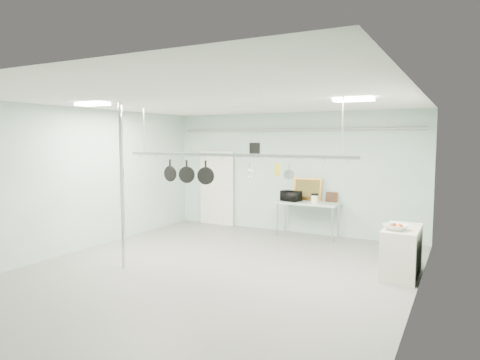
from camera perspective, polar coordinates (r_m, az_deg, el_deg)
The scene contains 25 objects.
floor at distance 8.29m, azimuth -3.43°, elevation -12.09°, with size 8.00×8.00×0.00m, color gray.
ceiling at distance 7.93m, azimuth -3.56°, elevation 10.46°, with size 7.00×8.00×0.02m, color silver.
back_wall at distance 11.53m, azimuth 6.90°, elevation 0.96°, with size 7.00×0.02×3.20m, color silver.
right_wall at distance 6.83m, azimuth 22.39°, elevation -2.51°, with size 0.02×8.00×3.20m, color silver.
door at distance 12.55m, azimuth -3.06°, elevation -1.17°, with size 1.10×0.10×2.20m, color silver.
wall_vent at distance 11.92m, azimuth 1.95°, elevation 4.27°, with size 0.30×0.04×0.30m, color black.
conduit_pipe at distance 11.41m, azimuth 6.80°, elevation 6.69°, with size 0.07×0.07×6.60m, color gray.
chrome_pole at distance 8.51m, azimuth -15.46°, elevation -0.79°, with size 0.08×0.08×3.20m, color silver.
prep_table at distance 11.05m, azimuth 9.04°, elevation -3.28°, with size 1.60×0.70×0.91m.
side_cabinet at distance 8.45m, azimuth 20.73°, elevation -8.92°, with size 0.60×1.20×0.90m, color beige.
pot_rack at distance 8.06m, azimuth -1.19°, elevation 3.55°, with size 4.80×0.06×1.00m.
light_panel_left at distance 8.70m, azimuth -19.07°, elevation 9.53°, with size 0.65×0.30×0.05m, color white.
light_panel_right at distance 7.57m, azimuth 14.92°, elevation 10.30°, with size 0.65×0.30×0.05m, color white.
microwave at distance 11.12m, azimuth 6.83°, elevation -2.12°, with size 0.48×0.33×0.27m, color black.
coffee_canister at distance 10.84m, azimuth 9.92°, elevation -2.54°, with size 0.17×0.17×0.20m, color white.
painting_large at distance 11.32m, azimuth 8.98°, elevation -1.21°, with size 0.78×0.05×0.58m, color gold.
painting_small at distance 11.15m, azimuth 12.12°, elevation -2.23°, with size 0.30×0.04×0.25m, color #372113.
fruit_bowl at distance 8.08m, azimuth 20.07°, elevation -5.91°, with size 0.42×0.42×0.10m, color silver.
skillet_left at distance 8.87m, azimuth -9.30°, elevation 1.27°, with size 0.32×0.06×0.45m, color black, non-canonical shape.
skillet_mid at distance 8.63m, azimuth -7.12°, elevation 1.16°, with size 0.33×0.06×0.46m, color black, non-canonical shape.
skillet_right at distance 8.38m, azimuth -4.60°, elevation 0.98°, with size 0.34×0.06×0.48m, color black, non-canonical shape.
whisk at distance 7.89m, azimuth 1.33°, elevation 1.41°, with size 0.18×0.18×0.29m, color #A5A5A9, non-canonical shape.
grater at distance 7.66m, azimuth 5.01°, elevation 1.43°, with size 0.10×0.02×0.25m, color yellow, non-canonical shape.
saucepan at distance 7.58m, azimuth 6.56°, elevation 1.15°, with size 0.17×0.10×0.31m, color #BABBBF, non-canonical shape.
fruit_cluster at distance 8.07m, azimuth 20.08°, elevation -5.63°, with size 0.24×0.24×0.09m, color maroon, non-canonical shape.
Camera 1 is at (4.12, -6.74, 2.50)m, focal length 32.00 mm.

